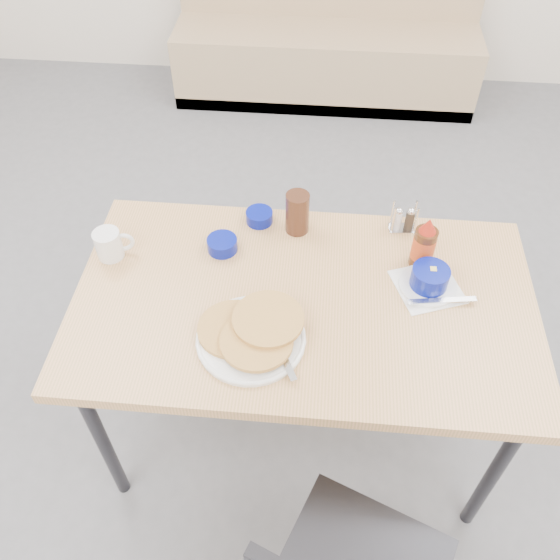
# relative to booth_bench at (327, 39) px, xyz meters

# --- Properties ---
(ground) EXTENTS (6.00, 6.00, 0.00)m
(ground) POSITION_rel_booth_bench_xyz_m (0.00, -2.78, -0.35)
(ground) COLOR slate
(ground) RESTS_ON ground
(booth_bench) EXTENTS (1.90, 0.56, 1.22)m
(booth_bench) POSITION_rel_booth_bench_xyz_m (0.00, 0.00, 0.00)
(booth_bench) COLOR tan
(booth_bench) RESTS_ON ground
(dining_table) EXTENTS (1.40, 0.80, 0.76)m
(dining_table) POSITION_rel_booth_bench_xyz_m (0.00, -2.53, 0.35)
(dining_table) COLOR tan
(dining_table) RESTS_ON ground
(pancake_plate) EXTENTS (0.31, 0.31, 0.06)m
(pancake_plate) POSITION_rel_booth_bench_xyz_m (-0.14, -2.70, 0.43)
(pancake_plate) COLOR white
(pancake_plate) RESTS_ON dining_table
(coffee_mug) EXTENTS (0.12, 0.09, 0.10)m
(coffee_mug) POSITION_rel_booth_bench_xyz_m (-0.63, -2.40, 0.46)
(coffee_mug) COLOR white
(coffee_mug) RESTS_ON dining_table
(grits_setting) EXTENTS (0.26, 0.24, 0.08)m
(grits_setting) POSITION_rel_booth_bench_xyz_m (0.37, -2.45, 0.44)
(grits_setting) COLOR white
(grits_setting) RESTS_ON dining_table
(creamer_bowl) EXTENTS (0.10, 0.10, 0.04)m
(creamer_bowl) POSITION_rel_booth_bench_xyz_m (-0.28, -2.35, 0.43)
(creamer_bowl) COLOR #051180
(creamer_bowl) RESTS_ON dining_table
(butter_bowl) EXTENTS (0.09, 0.09, 0.04)m
(butter_bowl) POSITION_rel_booth_bench_xyz_m (-0.17, -2.20, 0.43)
(butter_bowl) COLOR #051180
(butter_bowl) RESTS_ON dining_table
(amber_tumbler) EXTENTS (0.09, 0.09, 0.15)m
(amber_tumbler) POSITION_rel_booth_bench_xyz_m (-0.04, -2.23, 0.48)
(amber_tumbler) COLOR #3D2013
(amber_tumbler) RESTS_ON dining_table
(condiment_caddy) EXTENTS (0.09, 0.06, 0.10)m
(condiment_caddy) POSITION_rel_booth_bench_xyz_m (0.31, -2.19, 0.45)
(condiment_caddy) COLOR silver
(condiment_caddy) RESTS_ON dining_table
(syrup_bottle) EXTENTS (0.07, 0.07, 0.19)m
(syrup_bottle) POSITION_rel_booth_bench_xyz_m (0.36, -2.35, 0.49)
(syrup_bottle) COLOR #47230F
(syrup_bottle) RESTS_ON dining_table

